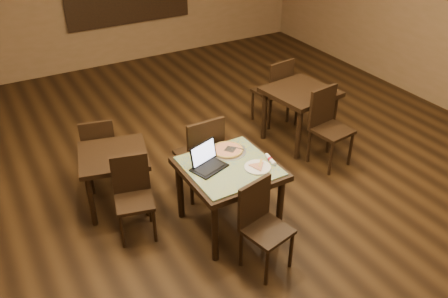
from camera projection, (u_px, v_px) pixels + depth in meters
ground at (249, 208)px, 5.36m from camera, size 10.00×10.00×0.00m
tiled_table at (229, 174)px, 4.78m from camera, size 0.93×0.93×0.76m
chair_main_near at (261, 221)px, 4.39m from camera, size 0.47×0.47×0.91m
chair_main_far at (202, 153)px, 5.27m from camera, size 0.45×0.45×1.02m
laptop at (207, 161)px, 4.68m from camera, size 0.39×0.36×0.23m
plate at (258, 167)px, 4.68m from camera, size 0.27×0.27×0.01m
pizza_slice at (258, 166)px, 4.67m from camera, size 0.26×0.26×0.02m
pizza_pan at (228, 151)px, 4.95m from camera, size 0.39×0.39×0.01m
pizza_whole at (228, 150)px, 4.94m from camera, size 0.33×0.33×0.02m
spatula at (230, 149)px, 4.93m from camera, size 0.23×0.26×0.01m
napkin_roll at (270, 159)px, 4.78m from camera, size 0.07×0.19×0.04m
other_table_a at (300, 99)px, 6.30m from camera, size 0.92×0.92×0.77m
other_table_a_chair_near at (327, 122)px, 5.91m from camera, size 0.49×0.49×1.00m
other_table_a_chair_far at (275, 88)px, 6.77m from camera, size 0.49×0.49×1.00m
other_table_b at (114, 163)px, 5.13m from camera, size 0.87×0.87×0.68m
other_table_b_chair_near at (133, 192)px, 4.80m from camera, size 0.46×0.46×0.87m
other_table_b_chair_far at (99, 147)px, 5.54m from camera, size 0.46×0.46×0.87m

